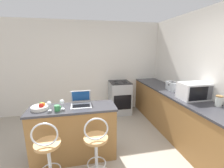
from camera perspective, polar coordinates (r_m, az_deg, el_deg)
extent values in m
cube|color=silver|center=(4.43, -6.60, 6.10)|extent=(12.00, 0.06, 2.60)
cube|color=olive|center=(2.74, -14.09, -17.95)|extent=(1.36, 0.45, 0.89)
cube|color=#333338|center=(2.53, -14.68, -8.93)|extent=(1.39, 0.48, 0.03)
cube|color=olive|center=(3.69, 22.44, -10.07)|extent=(0.62, 3.14, 0.89)
cube|color=#333338|center=(3.54, 23.09, -3.16)|extent=(0.65, 3.17, 0.03)
cylinder|color=silver|center=(2.46, -22.57, -26.43)|extent=(0.04, 0.04, 0.61)
cylinder|color=#B7844C|center=(2.27, -23.31, -20.23)|extent=(0.34, 0.34, 0.04)
torus|color=silver|center=(2.10, -24.32, -17.22)|extent=(0.32, 0.02, 0.32)
cylinder|color=silver|center=(2.41, -5.97, -26.13)|extent=(0.04, 0.04, 0.61)
torus|color=silver|center=(2.48, -5.91, -27.82)|extent=(0.28, 0.28, 0.02)
cylinder|color=#B7844C|center=(2.23, -6.18, -19.83)|extent=(0.34, 0.34, 0.04)
torus|color=silver|center=(2.05, -6.04, -16.77)|extent=(0.32, 0.02, 0.32)
cube|color=#B7BABF|center=(2.54, -11.62, -8.11)|extent=(0.33, 0.25, 0.01)
cube|color=black|center=(2.52, -11.63, -8.13)|extent=(0.28, 0.14, 0.00)
cube|color=#B7BABF|center=(2.64, -11.77, -4.53)|extent=(0.33, 0.11, 0.22)
cube|color=#19478C|center=(2.63, -11.77, -4.51)|extent=(0.29, 0.09, 0.19)
cube|color=silver|center=(3.17, 28.68, -2.34)|extent=(0.52, 0.34, 0.31)
cube|color=black|center=(3.02, 30.10, -3.24)|extent=(0.37, 0.01, 0.25)
cube|color=#4C4C51|center=(3.18, 33.26, -2.87)|extent=(0.10, 0.01, 0.25)
cube|color=#9EA3A8|center=(3.65, 21.98, -0.79)|extent=(0.17, 0.31, 0.19)
cube|color=black|center=(3.61, 21.68, 0.67)|extent=(0.04, 0.21, 0.00)
cube|color=black|center=(3.65, 22.55, 0.71)|extent=(0.04, 0.21, 0.00)
cube|color=black|center=(3.59, 20.80, -0.28)|extent=(0.02, 0.02, 0.02)
cube|color=#9EA3A8|center=(4.39, 2.98, -5.23)|extent=(0.57, 0.60, 0.91)
cube|color=black|center=(4.13, 4.06, -7.03)|extent=(0.49, 0.01, 0.41)
cube|color=black|center=(4.27, 3.06, 0.67)|extent=(0.57, 0.60, 0.02)
cylinder|color=black|center=(4.12, 1.75, 0.42)|extent=(0.11, 0.11, 0.01)
cylinder|color=black|center=(4.19, 5.19, 0.58)|extent=(0.11, 0.11, 0.01)
cylinder|color=black|center=(4.35, 1.01, 1.11)|extent=(0.11, 0.11, 0.01)
cylinder|color=black|center=(4.41, 4.29, 1.25)|extent=(0.11, 0.11, 0.01)
cylinder|color=silver|center=(2.51, -18.36, -8.89)|extent=(0.07, 0.07, 0.00)
cylinder|color=silver|center=(2.49, -18.43, -7.94)|extent=(0.01, 0.01, 0.08)
sphere|color=silver|center=(2.47, -18.55, -6.39)|extent=(0.07, 0.07, 0.07)
cylinder|color=silver|center=(2.60, -25.78, -8.15)|extent=(0.26, 0.26, 0.05)
sphere|color=red|center=(2.55, -25.36, -7.41)|extent=(0.07, 0.07, 0.07)
sphere|color=orange|center=(2.60, -24.71, -7.04)|extent=(0.06, 0.06, 0.06)
sphere|color=#66B233|center=(2.63, -25.36, -6.83)|extent=(0.06, 0.06, 0.06)
cylinder|color=white|center=(4.01, 22.05, -0.33)|extent=(0.08, 0.08, 0.09)
torus|color=white|center=(4.04, 22.66, -0.23)|extent=(0.01, 0.06, 0.06)
cylinder|color=silver|center=(3.02, 35.55, -5.43)|extent=(0.10, 0.10, 0.16)
cylinder|color=olive|center=(3.00, 35.78, -3.81)|extent=(0.11, 0.11, 0.02)
cylinder|color=silver|center=(2.51, -22.67, -9.24)|extent=(0.06, 0.06, 0.00)
cylinder|color=silver|center=(2.50, -22.76, -8.33)|extent=(0.01, 0.01, 0.08)
sphere|color=silver|center=(2.47, -22.90, -6.83)|extent=(0.07, 0.07, 0.07)
cylinder|color=#338447|center=(2.44, -20.21, -8.62)|extent=(0.08, 0.08, 0.09)
torus|color=#338447|center=(2.43, -19.00, -8.49)|extent=(0.01, 0.06, 0.06)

